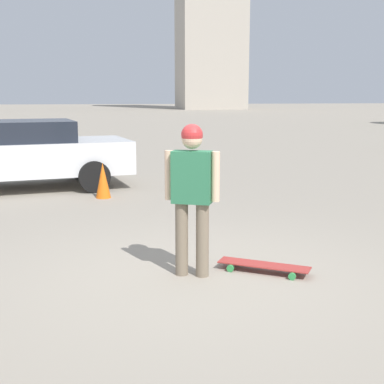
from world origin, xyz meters
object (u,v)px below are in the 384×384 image
object	(u,v)px
person	(192,187)
skateboard	(264,266)
car_parked_near	(18,153)
traffic_cone	(103,180)

from	to	relation	value
person	skateboard	world-z (taller)	person
person	car_parked_near	size ratio (longest dim) A/B	0.34
car_parked_near	traffic_cone	bearing A→B (deg)	132.63
skateboard	traffic_cone	distance (m)	4.92
skateboard	person	bearing A→B (deg)	29.80
skateboard	car_parked_near	distance (m)	6.80
skateboard	car_parked_near	size ratio (longest dim) A/B	0.20
person	traffic_cone	size ratio (longest dim) A/B	2.43
person	traffic_cone	distance (m)	4.71
traffic_cone	skateboard	bearing A→B (deg)	-161.27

